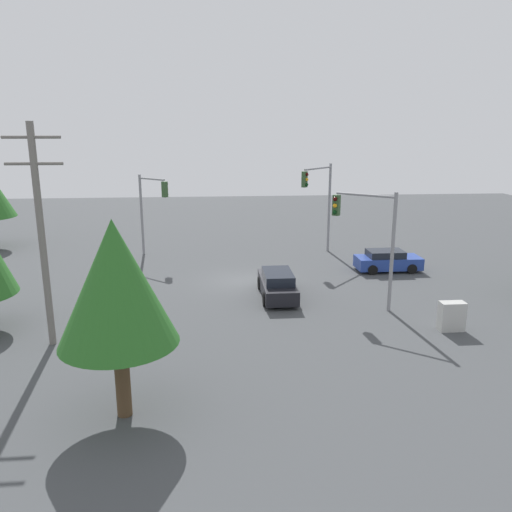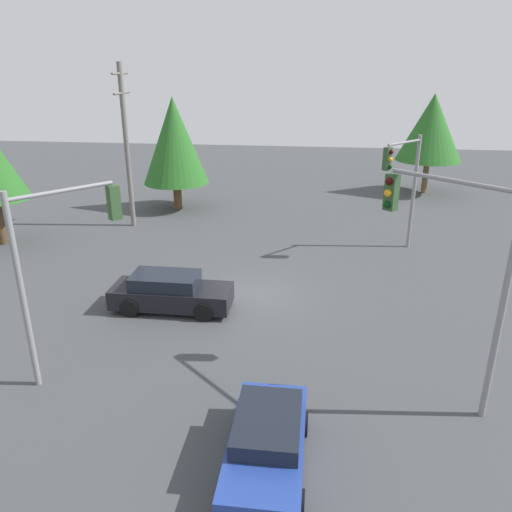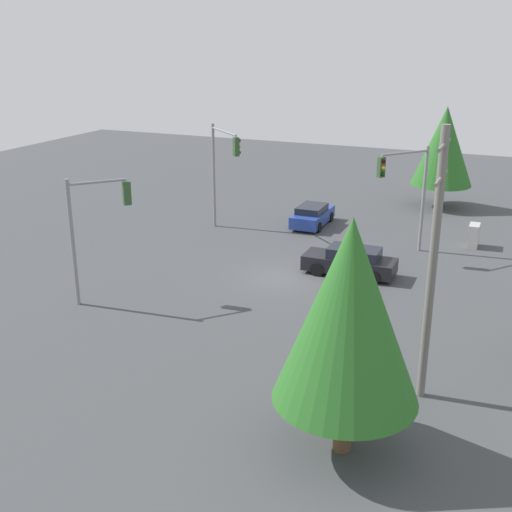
{
  "view_description": "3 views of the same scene",
  "coord_description": "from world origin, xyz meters",
  "px_view_note": "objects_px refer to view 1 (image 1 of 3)",
  "views": [
    {
      "loc": [
        1.66,
        28.47,
        8.74
      ],
      "look_at": [
        -0.81,
        -0.17,
        1.51
      ],
      "focal_mm": 35.0,
      "sensor_mm": 36.0,
      "label": 1
    },
    {
      "loc": [
        -18.69,
        -2.49,
        9.02
      ],
      "look_at": [
        -1.31,
        -0.32,
        2.24
      ],
      "focal_mm": 35.0,
      "sensor_mm": 36.0,
      "label": 2
    },
    {
      "loc": [
        28.24,
        10.57,
        11.64
      ],
      "look_at": [
        1.18,
        -0.98,
        1.39
      ],
      "focal_mm": 45.0,
      "sensor_mm": 36.0,
      "label": 3
    }
  ],
  "objects_px": {
    "sedan_dark": "(277,284)",
    "traffic_signal_aux": "(151,202)",
    "traffic_signal_main": "(368,229)",
    "electrical_cabinet": "(452,316)",
    "sedan_blue": "(387,261)",
    "traffic_signal_cross": "(320,194)"
  },
  "relations": [
    {
      "from": "sedan_dark",
      "to": "traffic_signal_aux",
      "type": "bearing_deg",
      "value": 128.53
    },
    {
      "from": "traffic_signal_main",
      "to": "traffic_signal_aux",
      "type": "bearing_deg",
      "value": -4.43
    },
    {
      "from": "sedan_dark",
      "to": "traffic_signal_main",
      "type": "relative_size",
      "value": 0.78
    },
    {
      "from": "sedan_dark",
      "to": "electrical_cabinet",
      "type": "bearing_deg",
      "value": -36.38
    },
    {
      "from": "sedan_blue",
      "to": "traffic_signal_aux",
      "type": "bearing_deg",
      "value": -108.21
    },
    {
      "from": "sedan_blue",
      "to": "electrical_cabinet",
      "type": "height_order",
      "value": "sedan_blue"
    },
    {
      "from": "traffic_signal_main",
      "to": "traffic_signal_aux",
      "type": "distance_m",
      "value": 16.53
    },
    {
      "from": "traffic_signal_cross",
      "to": "traffic_signal_aux",
      "type": "relative_size",
      "value": 1.12
    },
    {
      "from": "traffic_signal_cross",
      "to": "electrical_cabinet",
      "type": "distance_m",
      "value": 15.25
    },
    {
      "from": "sedan_blue",
      "to": "traffic_signal_cross",
      "type": "bearing_deg",
      "value": -142.47
    },
    {
      "from": "traffic_signal_cross",
      "to": "electrical_cabinet",
      "type": "bearing_deg",
      "value": 53.61
    },
    {
      "from": "sedan_dark",
      "to": "sedan_blue",
      "type": "height_order",
      "value": "sedan_dark"
    },
    {
      "from": "sedan_blue",
      "to": "traffic_signal_aux",
      "type": "relative_size",
      "value": 0.71
    },
    {
      "from": "sedan_blue",
      "to": "traffic_signal_aux",
      "type": "height_order",
      "value": "traffic_signal_aux"
    },
    {
      "from": "electrical_cabinet",
      "to": "traffic_signal_cross",
      "type": "bearing_deg",
      "value": -78.21
    },
    {
      "from": "sedan_dark",
      "to": "traffic_signal_cross",
      "type": "distance_m",
      "value": 10.73
    },
    {
      "from": "sedan_blue",
      "to": "traffic_signal_cross",
      "type": "relative_size",
      "value": 0.63
    },
    {
      "from": "sedan_dark",
      "to": "traffic_signal_main",
      "type": "bearing_deg",
      "value": -22.61
    },
    {
      "from": "sedan_blue",
      "to": "traffic_signal_main",
      "type": "relative_size",
      "value": 0.69
    },
    {
      "from": "traffic_signal_main",
      "to": "sedan_dark",
      "type": "bearing_deg",
      "value": 16.65
    },
    {
      "from": "traffic_signal_cross",
      "to": "traffic_signal_aux",
      "type": "xyz_separation_m",
      "value": [
        11.85,
        -0.47,
        -0.51
      ]
    },
    {
      "from": "electrical_cabinet",
      "to": "sedan_blue",
      "type": "bearing_deg",
      "value": -92.92
    }
  ]
}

